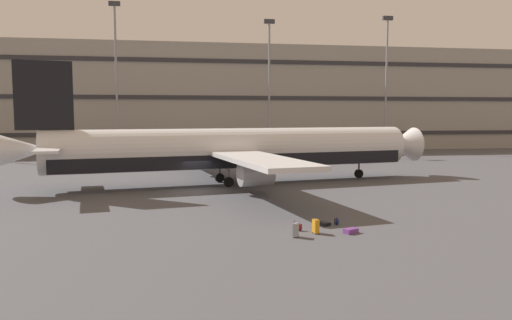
# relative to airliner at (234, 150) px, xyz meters

# --- Properties ---
(ground_plane) EXTENTS (600.00, 600.00, 0.00)m
(ground_plane) POSITION_rel_airliner_xyz_m (-3.55, -3.61, -3.23)
(ground_plane) COLOR #4C4C51
(terminal_structure) EXTENTS (138.98, 19.13, 19.42)m
(terminal_structure) POSITION_rel_airliner_xyz_m (-3.55, 50.88, 6.48)
(terminal_structure) COLOR gray
(terminal_structure) RESTS_ON ground_plane
(airliner) EXTENTS (41.15, 33.46, 11.08)m
(airliner) POSITION_rel_airliner_xyz_m (0.00, 0.00, 0.00)
(airliner) COLOR silver
(airliner) RESTS_ON ground_plane
(light_mast_left) EXTENTS (1.80, 0.50, 24.58)m
(light_mast_left) POSITION_rel_airliner_xyz_m (-14.82, 35.70, 10.79)
(light_mast_left) COLOR gray
(light_mast_left) RESTS_ON ground_plane
(light_mast_center_left) EXTENTS (1.80, 0.50, 22.57)m
(light_mast_center_left) POSITION_rel_airliner_xyz_m (10.24, 35.70, 9.76)
(light_mast_center_left) COLOR gray
(light_mast_center_left) RESTS_ON ground_plane
(light_mast_center_right) EXTENTS (1.80, 0.50, 23.77)m
(light_mast_center_right) POSITION_rel_airliner_xyz_m (31.25, 35.70, 10.38)
(light_mast_center_right) COLOR gray
(light_mast_center_right) RESTS_ON ground_plane
(suitcase_upright) EXTENTS (0.92, 0.77, 0.27)m
(suitcase_upright) POSITION_rel_airliner_xyz_m (4.18, -20.42, -3.09)
(suitcase_upright) COLOR #72388C
(suitcase_upright) RESTS_ON ground_plane
(suitcase_teal) EXTENTS (0.31, 0.50, 0.96)m
(suitcase_teal) POSITION_rel_airliner_xyz_m (2.22, -20.16, -2.81)
(suitcase_teal) COLOR orange
(suitcase_teal) RESTS_ON ground_plane
(suitcase_laid_flat) EXTENTS (0.73, 0.87, 0.21)m
(suitcase_laid_flat) POSITION_rel_airliner_xyz_m (3.28, -18.27, -3.12)
(suitcase_laid_flat) COLOR black
(suitcase_laid_flat) RESTS_ON ground_plane
(suitcase_orange) EXTENTS (0.41, 0.51, 0.89)m
(suitcase_orange) POSITION_rel_airliner_xyz_m (0.93, -20.79, -2.82)
(suitcase_orange) COLOR gray
(suitcase_orange) RESTS_ON ground_plane
(backpack_silver) EXTENTS (0.36, 0.39, 0.48)m
(backpack_silver) POSITION_rel_airliner_xyz_m (4.08, -18.33, -3.02)
(backpack_silver) COLOR navy
(backpack_silver) RESTS_ON ground_plane
(backpack_navy) EXTENTS (0.39, 0.37, 0.46)m
(backpack_navy) POSITION_rel_airliner_xyz_m (1.48, -19.43, -3.03)
(backpack_navy) COLOR maroon
(backpack_navy) RESTS_ON ground_plane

